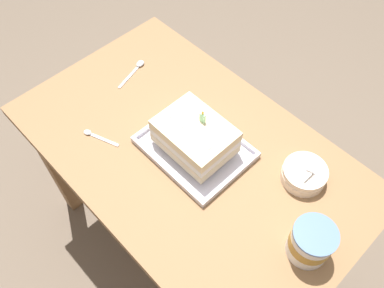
{
  "coord_description": "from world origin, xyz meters",
  "views": [
    {
      "loc": [
        0.54,
        -0.51,
        1.87
      ],
      "look_at": [
        0.01,
        0.01,
        0.79
      ],
      "focal_mm": 37.54,
      "sensor_mm": 36.0,
      "label": 1
    }
  ],
  "objects": [
    {
      "name": "ground_plane",
      "position": [
        0.0,
        0.0,
        0.0
      ],
      "size": [
        8.0,
        8.0,
        0.0
      ],
      "primitive_type": "plane",
      "color": "#6B5B4C"
    },
    {
      "name": "dining_table",
      "position": [
        0.0,
        0.0,
        0.65
      ],
      "size": [
        1.19,
        0.73,
        0.76
      ],
      "color": "olive",
      "rests_on": "ground_plane"
    },
    {
      "name": "foil_tray",
      "position": [
        0.01,
        0.01,
        0.77
      ],
      "size": [
        0.34,
        0.27,
        0.02
      ],
      "color": "silver",
      "rests_on": "dining_table"
    },
    {
      "name": "birthday_cake",
      "position": [
        0.01,
        0.01,
        0.83
      ],
      "size": [
        0.24,
        0.18,
        0.15
      ],
      "color": "beige",
      "rests_on": "foil_tray"
    },
    {
      "name": "bowl_stack",
      "position": [
        0.33,
        0.18,
        0.79
      ],
      "size": [
        0.14,
        0.14,
        0.1
      ],
      "color": "silver",
      "rests_on": "dining_table"
    },
    {
      "name": "ice_cream_tub",
      "position": [
        0.48,
        -0.0,
        0.82
      ],
      "size": [
        0.12,
        0.12,
        0.12
      ],
      "color": "white",
      "rests_on": "dining_table"
    },
    {
      "name": "serving_spoon_near_tray",
      "position": [
        -0.41,
        0.12,
        0.77
      ],
      "size": [
        0.06,
        0.16,
        0.01
      ],
      "color": "silver",
      "rests_on": "dining_table"
    },
    {
      "name": "serving_spoon_by_bowls",
      "position": [
        -0.26,
        -0.2,
        0.77
      ],
      "size": [
        0.13,
        0.06,
        0.01
      ],
      "color": "silver",
      "rests_on": "dining_table"
    }
  ]
}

